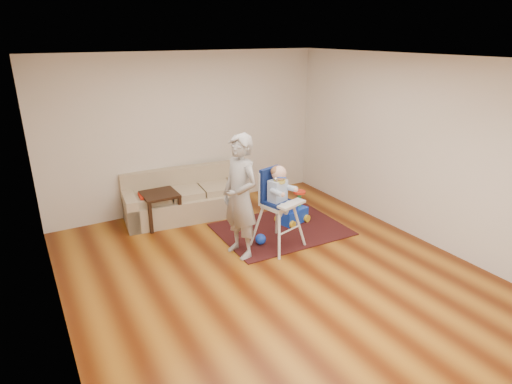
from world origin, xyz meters
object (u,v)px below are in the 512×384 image
side_table (161,209)px  high_chair (278,208)px  ride_on_toy (293,208)px  toy_ball (261,239)px  adult (240,197)px  sofa (185,195)px

side_table → high_chair: bearing=-52.1°
ride_on_toy → toy_ball: bearing=-167.5°
ride_on_toy → adult: bearing=-171.0°
toy_ball → adult: 0.87m
high_chair → ride_on_toy: bearing=25.4°
ride_on_toy → toy_ball: ride_on_toy is taller
high_chair → side_table: bearing=112.4°
side_table → ride_on_toy: (1.90, -1.03, -0.00)m
sofa → high_chair: size_ratio=1.69×
side_table → toy_ball: (1.04, -1.45, -0.18)m
adult → ride_on_toy: bearing=102.1°
high_chair → adult: (-0.59, 0.05, 0.27)m
ride_on_toy → adult: (-1.25, -0.52, 0.60)m
sofa → adult: bearing=-77.3°
sofa → side_table: bearing=-159.4°
sofa → side_table: sofa is taller
sofa → adult: size_ratio=1.21×
sofa → adult: 1.74m
ride_on_toy → high_chair: size_ratio=0.41×
ride_on_toy → high_chair: 0.93m
sofa → ride_on_toy: (1.43, -1.15, -0.12)m
side_table → high_chair: high_chair is taller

